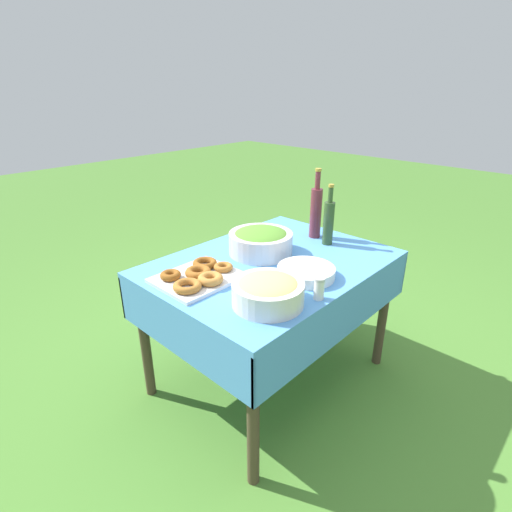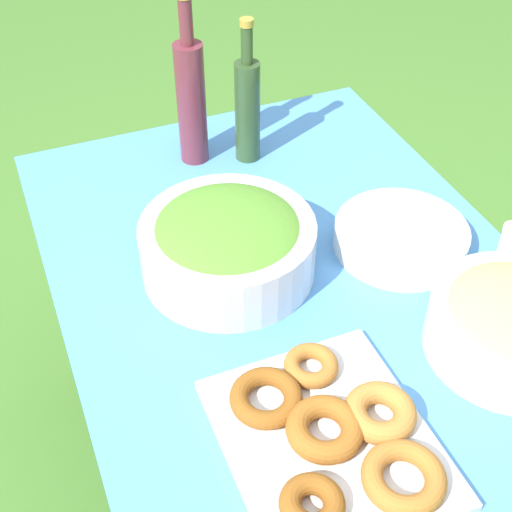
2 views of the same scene
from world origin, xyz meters
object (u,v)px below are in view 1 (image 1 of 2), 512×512
object	(u,v)px
donut_platter	(198,276)
olive_oil_bottle	(329,221)
plate_stack	(306,272)
wine_bottle	(316,211)
salad_bowl	(261,241)
pasta_bowl	(268,291)

from	to	relation	value
donut_platter	olive_oil_bottle	bearing A→B (deg)	-12.31
plate_stack	olive_oil_bottle	size ratio (longest dim) A/B	0.79
wine_bottle	salad_bowl	bearing A→B (deg)	170.91
plate_stack	olive_oil_bottle	xyz separation A→B (m)	(0.41, 0.16, 0.11)
pasta_bowl	donut_platter	world-z (taller)	pasta_bowl
plate_stack	olive_oil_bottle	bearing A→B (deg)	21.50
donut_platter	olive_oil_bottle	world-z (taller)	olive_oil_bottle
salad_bowl	wine_bottle	xyz separation A→B (m)	(0.39, -0.06, 0.09)
donut_platter	pasta_bowl	bearing A→B (deg)	-80.92
salad_bowl	pasta_bowl	size ratio (longest dim) A/B	1.14
pasta_bowl	olive_oil_bottle	world-z (taller)	olive_oil_bottle
pasta_bowl	wine_bottle	bearing A→B (deg)	22.50
pasta_bowl	salad_bowl	bearing A→B (deg)	45.81
salad_bowl	donut_platter	size ratio (longest dim) A/B	0.90
pasta_bowl	plate_stack	world-z (taller)	pasta_bowl
salad_bowl	wine_bottle	bearing A→B (deg)	-9.09
plate_stack	wine_bottle	world-z (taller)	wine_bottle
pasta_bowl	donut_platter	size ratio (longest dim) A/B	0.79
pasta_bowl	plate_stack	bearing A→B (deg)	6.64
wine_bottle	olive_oil_bottle	bearing A→B (deg)	-110.04
pasta_bowl	wine_bottle	size ratio (longest dim) A/B	0.74
salad_bowl	olive_oil_bottle	distance (m)	0.39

